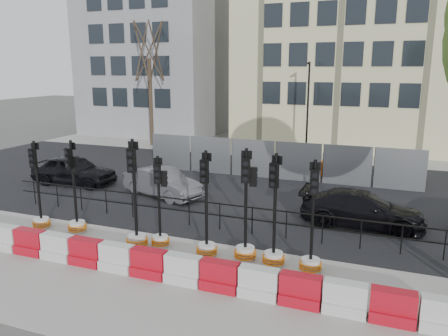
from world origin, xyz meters
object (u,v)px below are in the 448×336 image
at_px(traffic_signal_a, 40,211).
at_px(traffic_signal_h, 311,250).
at_px(car_c, 362,209).
at_px(traffic_signal_d, 160,226).
at_px(car_a, 74,170).

distance_m(traffic_signal_a, traffic_signal_h, 9.66).
height_order(traffic_signal_h, car_c, traffic_signal_h).
height_order(traffic_signal_d, car_c, traffic_signal_d).
xyz_separation_m(traffic_signal_a, traffic_signal_d, (4.81, 0.09, 0.05)).
xyz_separation_m(traffic_signal_d, car_c, (5.93, 4.33, -0.07)).
relative_size(traffic_signal_a, traffic_signal_h, 0.98).
height_order(traffic_signal_a, car_c, traffic_signal_a).
distance_m(traffic_signal_h, car_c, 4.54).
relative_size(traffic_signal_d, traffic_signal_h, 0.92).
bearing_deg(traffic_signal_h, car_c, 67.55).
bearing_deg(traffic_signal_a, car_c, 14.29).
distance_m(traffic_signal_d, car_a, 9.38).
xyz_separation_m(traffic_signal_d, car_a, (-7.75, 5.29, 0.01)).
height_order(car_a, car_c, car_a).
bearing_deg(car_a, traffic_signal_h, -115.36).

